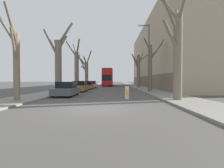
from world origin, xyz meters
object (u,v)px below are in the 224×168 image
at_px(parked_car_0, 66,89).
at_px(parked_car_2, 87,86).
at_px(street_tree_left_3, 86,72).
at_px(street_tree_right_0, 177,51).
at_px(street_tree_left_1, 58,62).
at_px(double_decker_bus, 108,76).
at_px(traffic_bollard, 127,93).
at_px(parked_car_3, 91,85).
at_px(street_tree_right_2, 138,69).
at_px(lamp_post, 148,55).
at_px(parked_car_1, 80,87).
at_px(street_tree_right_1, 151,66).
at_px(street_tree_left_0, 15,60).
at_px(street_tree_left_2, 76,67).

distance_m(parked_car_0, parked_car_2, 12.84).
relative_size(street_tree_left_3, street_tree_right_0, 1.08).
distance_m(street_tree_left_1, double_decker_bus, 25.10).
bearing_deg(traffic_bollard, street_tree_left_3, 106.12).
distance_m(street_tree_left_1, parked_car_3, 14.06).
bearing_deg(street_tree_right_2, lamp_post, -93.15).
bearing_deg(parked_car_1, traffic_bollard, -57.50).
relative_size(street_tree_right_1, traffic_bollard, 6.74).
relative_size(parked_car_1, parked_car_3, 0.99).
height_order(street_tree_left_1, traffic_bollard, street_tree_left_1).
xyz_separation_m(street_tree_left_0, parked_car_3, (2.07, 23.45, -2.29)).
bearing_deg(traffic_bollard, street_tree_left_0, -161.36).
xyz_separation_m(street_tree_left_2, lamp_post, (11.10, -10.21, 0.69)).
height_order(street_tree_right_0, parked_car_3, street_tree_right_0).
height_order(street_tree_left_0, lamp_post, lamp_post).
height_order(parked_car_3, traffic_bollard, parked_car_3).
height_order(street_tree_right_1, parked_car_1, street_tree_right_1).
bearing_deg(street_tree_left_0, street_tree_left_2, 90.44).
bearing_deg(street_tree_left_0, parked_car_3, 84.97).
relative_size(parked_car_0, parked_car_3, 0.91).
bearing_deg(parked_car_3, street_tree_left_0, -95.03).
bearing_deg(parked_car_2, street_tree_left_2, 140.61).
bearing_deg(double_decker_bus, street_tree_left_3, -140.60).
bearing_deg(traffic_bollard, street_tree_right_2, 79.96).
height_order(street_tree_left_3, parked_car_3, street_tree_left_3).
bearing_deg(street_tree_left_3, parked_car_2, -79.98).
distance_m(street_tree_left_0, street_tree_right_2, 27.33).
distance_m(street_tree_left_2, parked_car_0, 15.20).
bearing_deg(parked_car_2, parked_car_0, -90.00).
xyz_separation_m(street_tree_left_2, street_tree_right_1, (12.00, -7.39, -0.40)).
xyz_separation_m(street_tree_left_0, street_tree_right_1, (11.85, 12.46, 0.62)).
height_order(street_tree_right_2, parked_car_0, street_tree_right_2).
distance_m(double_decker_bus, parked_car_1, 22.94).
bearing_deg(traffic_bollard, double_decker_bus, 95.19).
height_order(parked_car_0, parked_car_2, parked_car_0).
height_order(parked_car_0, parked_car_1, parked_car_1).
xyz_separation_m(street_tree_left_1, parked_car_1, (2.31, 1.83, -3.20)).
bearing_deg(parked_car_1, street_tree_left_1, -141.58).
bearing_deg(lamp_post, street_tree_left_3, 118.16).
bearing_deg(parked_car_3, street_tree_right_2, 7.05).
bearing_deg(double_decker_bus, street_tree_left_0, -98.25).
xyz_separation_m(street_tree_left_0, lamp_post, (10.95, 9.64, 1.72)).
bearing_deg(parked_car_1, double_decker_bus, 82.64).
height_order(double_decker_bus, parked_car_2, double_decker_bus).
height_order(street_tree_left_0, traffic_bollard, street_tree_left_0).
relative_size(street_tree_right_1, street_tree_right_2, 0.96).
bearing_deg(parked_car_2, double_decker_bus, 79.89).
distance_m(street_tree_left_3, parked_car_0, 25.36).
bearing_deg(parked_car_0, parked_car_1, 90.00).
relative_size(street_tree_right_1, double_decker_bus, 0.68).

